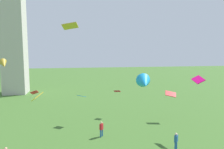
# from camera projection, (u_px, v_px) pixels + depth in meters

# --- Properties ---
(person_1) EXTENTS (0.52, 0.54, 1.83)m
(person_1) POSITION_uv_depth(u_px,v_px,m) (176.00, 140.00, 22.12)
(person_1) COLOR #235693
(person_1) RESTS_ON ground_plane
(person_2) EXTENTS (0.50, 0.55, 1.85)m
(person_2) POSITION_uv_depth(u_px,v_px,m) (101.00, 128.00, 25.48)
(person_2) COLOR #235693
(person_2) RESTS_ON ground_plane
(kite_flying_0) EXTENTS (1.90, 1.36, 0.83)m
(kite_flying_0) POSITION_uv_depth(u_px,v_px,m) (70.00, 26.00, 24.00)
(kite_flying_0) COLOR gold
(kite_flying_1) EXTENTS (1.13, 1.52, 0.92)m
(kite_flying_1) POSITION_uv_depth(u_px,v_px,m) (37.00, 97.00, 17.66)
(kite_flying_1) COLOR yellow
(kite_flying_2) EXTENTS (1.63, 1.93, 1.52)m
(kite_flying_2) POSITION_uv_depth(u_px,v_px,m) (4.00, 64.00, 28.67)
(kite_flying_2) COLOR #B59529
(kite_flying_3) EXTENTS (0.98, 1.61, 0.92)m
(kite_flying_3) POSITION_uv_depth(u_px,v_px,m) (198.00, 80.00, 25.52)
(kite_flying_3) COLOR #EF0A79
(kite_flying_4) EXTENTS (0.75, 0.98, 0.64)m
(kite_flying_4) POSITION_uv_depth(u_px,v_px,m) (35.00, 92.00, 23.06)
(kite_flying_4) COLOR red
(kite_flying_5) EXTENTS (1.34, 1.27, 0.34)m
(kite_flying_5) POSITION_uv_depth(u_px,v_px,m) (81.00, 96.00, 29.95)
(kite_flying_5) COLOR #2F93C0
(kite_flying_7) EXTENTS (1.16, 1.00, 0.41)m
(kite_flying_7) POSITION_uv_depth(u_px,v_px,m) (117.00, 91.00, 33.41)
(kite_flying_7) COLOR #B40621
(kite_flying_8) EXTENTS (1.76, 2.36, 1.66)m
(kite_flying_8) POSITION_uv_depth(u_px,v_px,m) (144.00, 83.00, 20.33)
(kite_flying_8) COLOR #1893D5
(kite_flying_9) EXTENTS (1.85, 1.37, 0.90)m
(kite_flying_9) POSITION_uv_depth(u_px,v_px,m) (171.00, 94.00, 31.53)
(kite_flying_9) COLOR red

